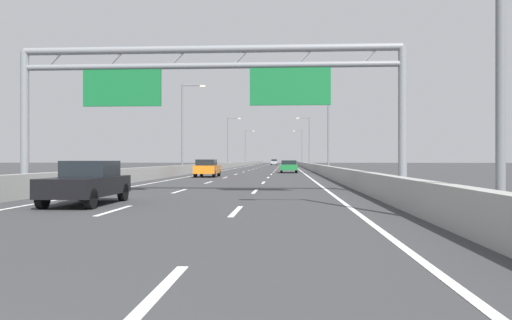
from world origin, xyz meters
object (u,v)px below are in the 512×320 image
at_px(streetlamp_right_far, 308,139).
at_px(silver_car, 274,162).
at_px(streetlamp_right_distant, 301,145).
at_px(orange_car, 207,168).
at_px(streetlamp_left_far, 229,139).
at_px(streetlamp_right_mid, 326,122).
at_px(black_car, 87,183).
at_px(streetlamp_left_mid, 184,123).
at_px(green_car, 289,166).
at_px(streetlamp_left_distant, 246,145).
at_px(sign_gantry, 208,82).

height_order(streetlamp_right_far, silver_car, streetlamp_right_far).
relative_size(streetlamp_right_distant, orange_car, 2.27).
relative_size(streetlamp_left_far, silver_car, 2.16).
bearing_deg(silver_car, streetlamp_right_distant, -38.87).
distance_m(streetlamp_right_mid, black_car, 37.71).
distance_m(streetlamp_left_far, black_car, 77.59).
xyz_separation_m(streetlamp_left_mid, streetlamp_right_distant, (14.93, 83.08, 0.00)).
relative_size(streetlamp_right_far, black_car, 2.31).
height_order(streetlamp_right_mid, green_car, streetlamp_right_mid).
bearing_deg(streetlamp_left_far, orange_car, -85.57).
bearing_deg(silver_car, streetlamp_left_distant, -141.21).
height_order(streetlamp_right_far, black_car, streetlamp_right_far).
distance_m(streetlamp_right_far, black_car, 78.24).
bearing_deg(streetlamp_right_mid, green_car, 129.74).
bearing_deg(orange_car, streetlamp_right_mid, 41.12).
height_order(streetlamp_left_mid, streetlamp_right_distant, same).
bearing_deg(green_car, streetlamp_right_distant, 87.19).
height_order(sign_gantry, black_car, sign_gantry).
bearing_deg(orange_car, streetlamp_right_far, 77.89).
distance_m(streetlamp_left_mid, silver_car, 89.52).
xyz_separation_m(orange_car, black_car, (0.08, -26.22, -0.03)).
bearing_deg(streetlamp_right_far, silver_car, 98.91).
xyz_separation_m(streetlamp_left_distant, streetlamp_right_distant, (14.93, 0.00, 0.00)).
bearing_deg(streetlamp_right_mid, streetlamp_left_mid, 180.00).
bearing_deg(streetlamp_left_mid, green_car, 22.68).
bearing_deg(streetlamp_right_far, green_car, -95.96).
height_order(streetlamp_left_distant, orange_car, streetlamp_left_distant).
xyz_separation_m(streetlamp_right_distant, green_car, (-3.85, -78.45, -4.67)).
relative_size(sign_gantry, streetlamp_right_distant, 1.74).
xyz_separation_m(streetlamp_right_far, black_car, (-10.89, -77.34, -4.66)).
distance_m(streetlamp_left_far, silver_car, 48.35).
xyz_separation_m(streetlamp_left_far, streetlamp_right_far, (14.93, 0.00, 0.00)).
xyz_separation_m(sign_gantry, black_car, (-3.38, -4.66, -4.09)).
distance_m(streetlamp_right_far, orange_car, 52.49).
xyz_separation_m(streetlamp_left_far, streetlamp_left_distant, (0.00, 41.54, 0.00)).
xyz_separation_m(sign_gantry, streetlamp_left_distant, (-7.43, 114.22, 0.57)).
height_order(streetlamp_left_distant, black_car, streetlamp_left_distant).
bearing_deg(black_car, silver_car, 88.43).
bearing_deg(streetlamp_right_far, streetlamp_left_distant, 109.77).
relative_size(green_car, orange_car, 1.10).
bearing_deg(black_car, green_car, 80.13).
xyz_separation_m(streetlamp_left_distant, green_car, (11.08, -78.45, -4.67)).
distance_m(streetlamp_right_mid, orange_car, 15.28).
relative_size(streetlamp_right_mid, black_car, 2.31).
height_order(streetlamp_right_mid, orange_car, streetlamp_right_mid).
distance_m(streetlamp_right_mid, silver_car, 89.52).
bearing_deg(black_car, sign_gantry, 54.05).
bearing_deg(streetlamp_left_distant, orange_car, -87.55).
xyz_separation_m(streetlamp_left_far, silver_car, (7.48, 47.55, -4.60)).
distance_m(streetlamp_left_distant, green_car, 79.37).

